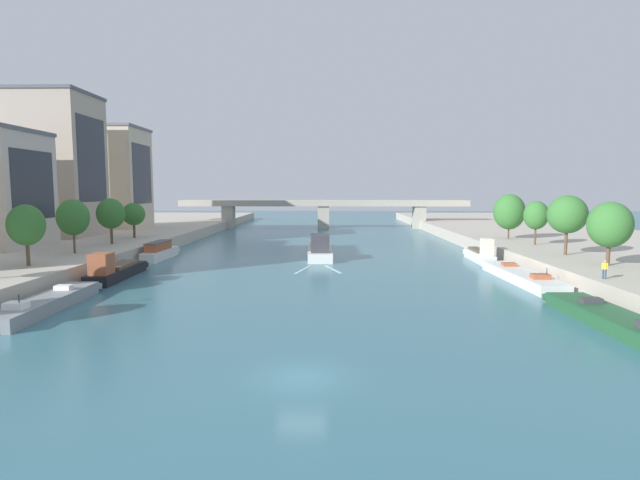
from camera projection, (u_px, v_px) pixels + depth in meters
ground_plane at (302, 378)px, 25.07m from camera, size 400.00×400.00×0.00m
quay_left at (66, 242)px, 80.44m from camera, size 36.00×170.00×1.97m
quay_right at (580, 243)px, 78.91m from camera, size 36.00×170.00×1.97m
barge_midriver at (320, 248)px, 71.90m from camera, size 3.93×20.05×3.54m
wake_behind_barge at (318, 269)px, 59.16m from camera, size 5.60×5.98×0.03m
moored_boat_left_second at (47, 303)px, 39.32m from camera, size 3.10×14.46×2.16m
moored_boat_left_midway at (115, 270)px, 52.84m from camera, size 2.80×12.26×3.23m
moored_boat_left_end at (160, 252)px, 68.02m from camera, size 2.25×10.56×2.50m
moored_boat_right_near at (613, 319)px, 34.50m from camera, size 3.49×15.13×2.10m
moored_boat_right_far at (520, 276)px, 51.63m from camera, size 3.35×16.62×2.18m
moored_boat_right_lone at (480, 254)px, 65.52m from camera, size 1.89×10.48×3.41m
tree_left_third at (26, 225)px, 48.78m from camera, size 3.53×3.53×6.17m
tree_left_second at (73, 217)px, 58.47m from camera, size 3.72×3.72×6.51m
tree_left_past_mid at (111, 214)px, 68.87m from camera, size 3.84×3.84×6.41m
tree_left_distant at (134, 214)px, 77.35m from camera, size 3.49×3.49×5.57m
tree_right_far at (610, 225)px, 49.13m from camera, size 4.23×4.23×6.43m
tree_right_distant at (567, 214)px, 57.14m from camera, size 4.44×4.44×6.98m
tree_right_end_of_row at (536, 215)px, 67.68m from camera, size 3.31×3.31×6.09m
tree_right_midway at (509, 212)px, 76.21m from camera, size 4.76×4.76×6.96m
building_left_far_end at (59, 165)px, 79.99m from camera, size 11.25×12.09×23.22m
building_left_middle at (109, 178)px, 98.01m from camera, size 13.93×12.31×20.01m
bridge_far at (323, 210)px, 122.31m from camera, size 71.66×4.40×7.02m
person_on_quay at (605, 268)px, 41.91m from camera, size 0.37×0.44×1.62m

